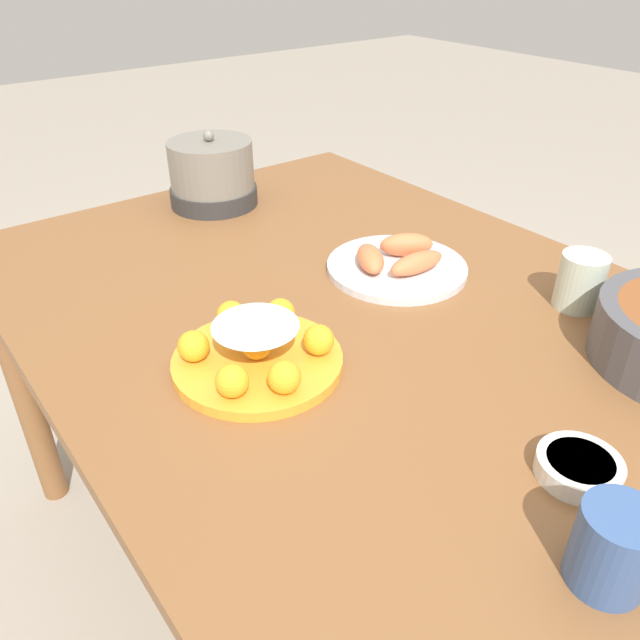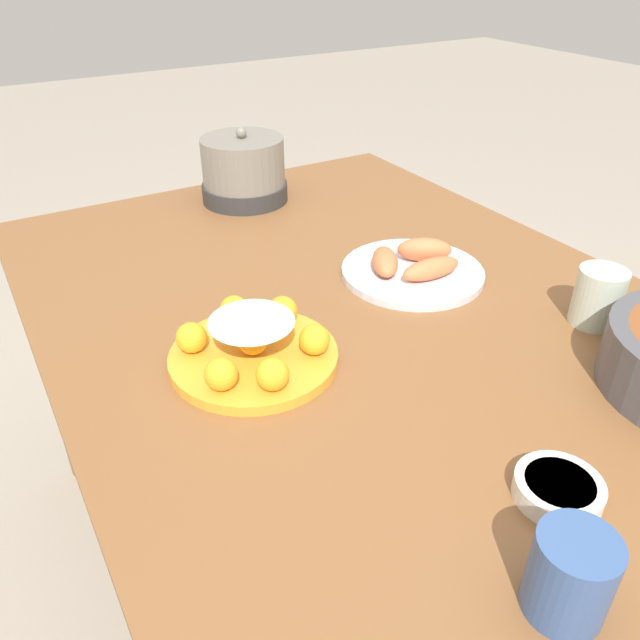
# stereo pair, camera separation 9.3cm
# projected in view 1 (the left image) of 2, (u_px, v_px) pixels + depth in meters

# --- Properties ---
(ground_plane) EXTENTS (12.00, 12.00, 0.00)m
(ground_plane) POSITION_uv_depth(u_px,v_px,m) (360.00, 590.00, 1.38)
(ground_plane) COLOR #9E9384
(dining_table) EXTENTS (1.49, 0.98, 0.71)m
(dining_table) POSITION_uv_depth(u_px,v_px,m) (373.00, 361.00, 1.05)
(dining_table) COLOR brown
(dining_table) RESTS_ON ground_plane
(cake_plate) EXTENTS (0.25, 0.25, 0.08)m
(cake_plate) POSITION_uv_depth(u_px,v_px,m) (257.00, 351.00, 0.89)
(cake_plate) COLOR gold
(cake_plate) RESTS_ON dining_table
(sauce_bowl) EXTENTS (0.10, 0.10, 0.02)m
(sauce_bowl) POSITION_uv_depth(u_px,v_px,m) (579.00, 467.00, 0.71)
(sauce_bowl) COLOR silver
(sauce_bowl) RESTS_ON dining_table
(seafood_platter) EXTENTS (0.26, 0.26, 0.06)m
(seafood_platter) POSITION_uv_depth(u_px,v_px,m) (397.00, 263.00, 1.14)
(seafood_platter) COLOR silver
(seafood_platter) RESTS_ON dining_table
(cup_near) EXTENTS (0.08, 0.08, 0.09)m
(cup_near) POSITION_uv_depth(u_px,v_px,m) (613.00, 548.00, 0.58)
(cup_near) COLOR #38568E
(cup_near) RESTS_ON dining_table
(cup_far) EXTENTS (0.08, 0.08, 0.09)m
(cup_far) POSITION_uv_depth(u_px,v_px,m) (580.00, 281.00, 1.02)
(cup_far) COLOR beige
(cup_far) RESTS_ON dining_table
(warming_pot) EXTENTS (0.20, 0.20, 0.17)m
(warming_pot) POSITION_uv_depth(u_px,v_px,m) (212.00, 174.00, 1.39)
(warming_pot) COLOR #2D2D2D
(warming_pot) RESTS_ON dining_table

